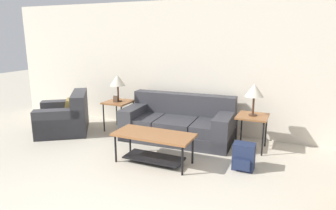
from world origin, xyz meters
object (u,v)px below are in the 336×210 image
object	(u,v)px
table_lamp_left	(118,81)
table_lamp_right	(254,91)
side_table_left	(119,104)
armchair	(65,118)
coffee_table	(154,141)
couch	(179,124)
side_table_right	(252,119)
backpack	(244,157)

from	to	relation	value
table_lamp_left	table_lamp_right	distance (m)	2.69
side_table_left	table_lamp_right	bearing A→B (deg)	-0.00
armchair	table_lamp_right	xyz separation A→B (m)	(3.63, 0.55, 0.74)
coffee_table	side_table_left	distance (m)	1.86
couch	coffee_table	distance (m)	1.18
coffee_table	table_lamp_left	distance (m)	1.97
side_table_right	backpack	bearing A→B (deg)	-88.19
table_lamp_left	side_table_right	bearing A→B (deg)	0.00
side_table_left	backpack	xyz separation A→B (m)	(2.72, -0.87, -0.35)
coffee_table	side_table_left	xyz separation A→B (m)	(-1.41, 1.20, 0.19)
coffee_table	side_table_left	world-z (taller)	side_table_left
side_table_left	side_table_right	bearing A→B (deg)	0.00
armchair	table_lamp_right	world-z (taller)	table_lamp_right
couch	table_lamp_right	distance (m)	1.54
table_lamp_right	backpack	distance (m)	1.20
armchair	table_lamp_left	xyz separation A→B (m)	(0.94, 0.55, 0.74)
side_table_right	table_lamp_left	xyz separation A→B (m)	(-2.69, -0.00, 0.49)
couch	backpack	world-z (taller)	couch
table_lamp_right	couch	bearing A→B (deg)	-179.13
side_table_left	table_lamp_left	world-z (taller)	table_lamp_left
coffee_table	backpack	bearing A→B (deg)	14.05
backpack	side_table_left	bearing A→B (deg)	162.29
side_table_right	table_lamp_left	bearing A→B (deg)	-180.00
coffee_table	table_lamp_right	world-z (taller)	table_lamp_right
couch	table_lamp_left	bearing A→B (deg)	179.13
armchair	coffee_table	bearing A→B (deg)	-15.51
side_table_left	coffee_table	bearing A→B (deg)	-40.37
couch	armchair	xyz separation A→B (m)	(-2.28, -0.53, -0.00)
couch	table_lamp_right	xyz separation A→B (m)	(1.35, 0.02, 0.74)
couch	backpack	size ratio (longest dim) A/B	5.19
couch	side_table_left	distance (m)	1.37
side_table_left	couch	bearing A→B (deg)	-0.87
table_lamp_left	backpack	bearing A→B (deg)	-17.71
couch	armchair	size ratio (longest dim) A/B	1.46
armchair	side_table_right	world-z (taller)	armchair
side_table_right	table_lamp_right	world-z (taller)	table_lamp_right
armchair	table_lamp_left	world-z (taller)	table_lamp_left
side_table_left	side_table_right	world-z (taller)	same
side_table_right	backpack	distance (m)	0.93
armchair	table_lamp_right	bearing A→B (deg)	8.56
armchair	backpack	distance (m)	3.67
table_lamp_right	coffee_table	bearing A→B (deg)	-137.02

